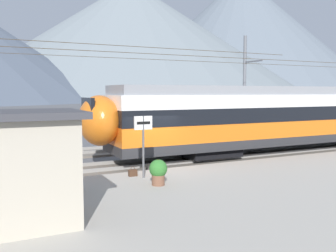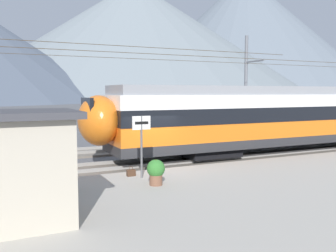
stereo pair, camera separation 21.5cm
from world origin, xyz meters
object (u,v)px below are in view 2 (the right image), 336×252
Objects in this scene: handbag_near_sign at (131,173)px; potted_plant_platform_edge at (156,170)px; catenary_mast_far_side at (247,85)px; train_near_platform at (319,114)px; platform_sign at (141,133)px; potted_plant_by_shelter at (63,179)px.

potted_plant_platform_edge reaches higher than handbag_near_sign.
train_near_platform is at bearing -87.62° from catenary_mast_far_side.
platform_sign is at bearing 91.51° from potted_plant_platform_edge.
potted_plant_platform_edge is 3.04m from potted_plant_by_shelter.
platform_sign reaches higher than potted_plant_platform_edge.
train_near_platform is at bearing 13.51° from handbag_near_sign.
potted_plant_platform_edge reaches higher than potted_plant_by_shelter.
catenary_mast_far_side reaches higher than platform_sign.
platform_sign reaches higher than handbag_near_sign.
train_near_platform is at bearing 15.51° from platform_sign.
handbag_near_sign is at bearing -166.49° from train_near_platform.
potted_plant_platform_edge is at bearing -137.48° from catenary_mast_far_side.
catenary_mast_far_side is at bearing 37.44° from handbag_near_sign.
train_near_platform is 37.66× the size of potted_plant_by_shelter.
potted_plant_platform_edge is at bearing -159.39° from train_near_platform.
platform_sign is (-12.81, -3.56, -0.18)m from train_near_platform.
platform_sign is 1.63m from handbag_near_sign.
platform_sign is 6.22× the size of handbag_near_sign.
potted_plant_platform_edge is at bearing -8.77° from potted_plant_by_shelter.
train_near_platform is 13.30m from platform_sign.
platform_sign is 3.32m from potted_plant_by_shelter.
train_near_platform is 13.72m from potted_plant_platform_edge.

